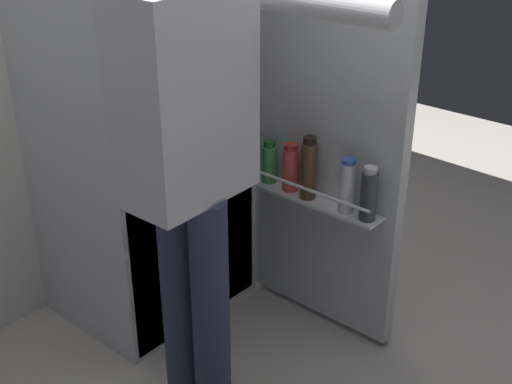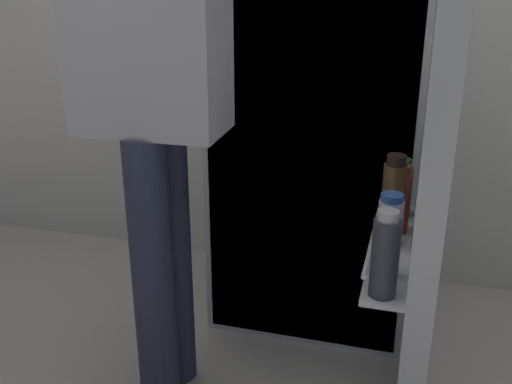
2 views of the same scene
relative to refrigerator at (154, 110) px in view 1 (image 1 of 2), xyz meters
name	(u,v)px [view 1 (image 1 of 2)]	position (x,y,z in m)	size (l,w,h in m)	color
ground_plane	(245,348)	(-0.03, -0.48, -0.87)	(6.11, 6.11, 0.00)	#B7B2A8
refrigerator	(154,110)	(0.00, 0.00, 0.00)	(0.75, 1.25, 1.74)	silver
person	(190,140)	(-0.37, -0.58, 0.15)	(0.53, 0.70, 1.69)	#2D334C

